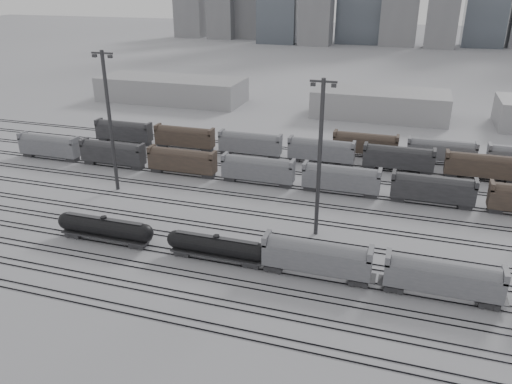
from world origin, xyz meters
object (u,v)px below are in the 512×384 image
(tank_car_a, at_px, (105,228))
(light_mast_c, at_px, (320,156))
(hopper_car_b, at_px, (443,276))
(tank_car_b, at_px, (217,246))
(hopper_car_a, at_px, (317,256))

(tank_car_a, relative_size, light_mast_c, 0.66)
(hopper_car_b, distance_m, light_mast_c, 25.29)
(tank_car_b, relative_size, hopper_car_b, 1.07)
(tank_car_b, xyz_separation_m, hopper_car_b, (31.68, 0.00, 1.01))
(tank_car_b, height_order, hopper_car_b, hopper_car_b)
(tank_car_b, distance_m, light_mast_c, 21.07)
(hopper_car_b, bearing_deg, hopper_car_a, 180.00)
(hopper_car_a, distance_m, hopper_car_b, 16.71)
(tank_car_b, distance_m, hopper_car_a, 15.02)
(tank_car_b, height_order, light_mast_c, light_mast_c)
(hopper_car_a, relative_size, light_mast_c, 0.60)
(tank_car_b, bearing_deg, hopper_car_b, 0.00)
(hopper_car_a, xyz_separation_m, light_mast_c, (-2.56, 12.75, 10.21))
(hopper_car_a, distance_m, light_mast_c, 16.53)
(tank_car_a, bearing_deg, light_mast_c, 22.00)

